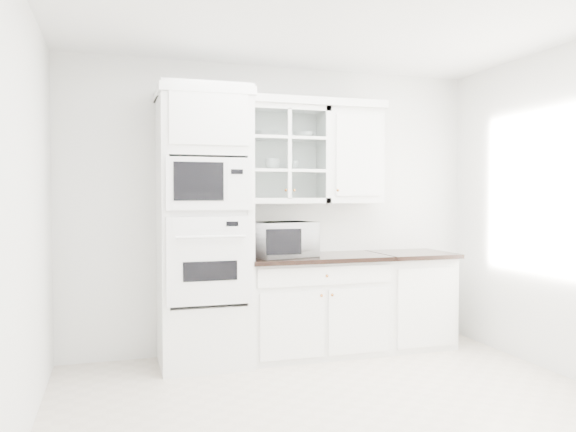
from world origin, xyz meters
name	(u,v)px	position (x,y,z in m)	size (l,w,h in m)	color
ground	(349,414)	(0.00, 0.00, 0.01)	(4.00, 3.50, 0.01)	beige
room_shell	(326,153)	(0.00, 0.43, 1.78)	(4.00, 3.50, 2.70)	white
oven_column	(204,227)	(-0.75, 1.42, 1.20)	(0.76, 0.68, 2.40)	white
base_cabinet_run	(314,304)	(0.28, 1.45, 0.46)	(1.32, 0.67, 0.92)	white
extra_base_cabinet	(410,298)	(1.28, 1.45, 0.46)	(0.72, 0.67, 0.92)	white
upper_cabinet_glass	(284,155)	(0.03, 1.58, 1.85)	(0.80, 0.33, 0.90)	white
upper_cabinet_solid	(351,156)	(0.71, 1.58, 1.85)	(0.55, 0.33, 0.90)	white
crown_molding	(274,102)	(-0.07, 1.56, 2.33)	(2.14, 0.38, 0.07)	white
countertop_microwave	(283,239)	(-0.04, 1.41, 1.08)	(0.54, 0.45, 0.31)	white
bowl_a	(265,134)	(-0.16, 1.57, 2.04)	(0.23, 0.23, 0.06)	white
bowl_b	(303,135)	(0.22, 1.58, 2.04)	(0.19, 0.19, 0.06)	white
cup_a	(273,164)	(-0.08, 1.59, 1.76)	(0.14, 0.14, 0.11)	white
cup_b	(294,165)	(0.12, 1.59, 1.75)	(0.10, 0.10, 0.09)	white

